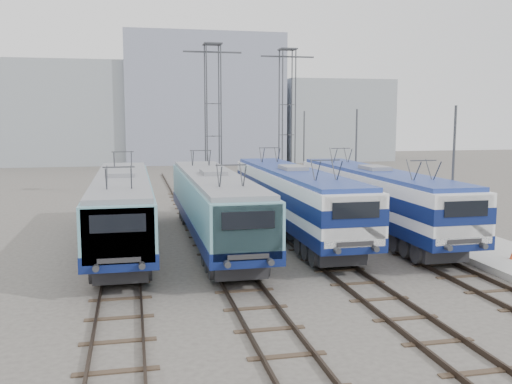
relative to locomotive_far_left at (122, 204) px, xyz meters
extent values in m
plane|color=#514C47|center=(6.75, -6.27, -2.19)|extent=(160.00, 160.00, 0.00)
cube|color=#9E9E99|center=(16.95, 1.73, -2.04)|extent=(4.00, 70.00, 0.30)
cube|color=#0D1950|center=(0.00, 0.21, -0.84)|extent=(2.77, 17.51, 0.58)
cube|color=#619AA8|center=(0.00, 0.21, 0.33)|extent=(2.72, 17.51, 1.75)
cube|color=#619AA8|center=(0.00, -8.20, 0.15)|extent=(2.51, 0.68, 1.98)
cube|color=gray|center=(0.00, 0.21, 1.30)|extent=(2.51, 16.81, 0.19)
cube|color=#262628|center=(0.00, -5.62, -1.57)|extent=(2.04, 3.50, 0.66)
cube|color=#262628|center=(0.00, 6.05, -1.57)|extent=(2.04, 3.50, 0.66)
cube|color=#0D1950|center=(4.50, -0.19, -0.83)|extent=(2.80, 17.67, 0.59)
cube|color=#619AA8|center=(4.50, -0.19, 0.35)|extent=(2.75, 17.67, 1.77)
cube|color=#619AA8|center=(4.50, -8.68, 0.17)|extent=(2.53, 0.69, 2.00)
cube|color=gray|center=(4.50, -0.19, 1.33)|extent=(2.53, 16.97, 0.20)
cube|color=#262628|center=(4.50, -6.08, -1.56)|extent=(2.06, 3.53, 0.66)
cube|color=#262628|center=(4.50, 5.70, -1.56)|extent=(2.06, 3.53, 0.66)
cube|color=#0D1950|center=(9.00, 1.00, -0.82)|extent=(2.83, 17.87, 0.60)
cube|color=white|center=(9.00, 1.00, 0.38)|extent=(2.78, 17.87, 1.79)
cube|color=#0D1950|center=(9.00, 1.00, 0.33)|extent=(2.82, 17.89, 0.69)
cube|color=white|center=(9.00, -7.58, 0.20)|extent=(2.56, 0.69, 2.02)
cube|color=navy|center=(9.00, 1.00, 1.37)|extent=(2.56, 17.15, 0.20)
cube|color=#262628|center=(9.00, -4.95, -1.56)|extent=(2.08, 3.57, 0.67)
cube|color=#262628|center=(9.00, 6.96, -1.56)|extent=(2.08, 3.57, 0.67)
cube|color=#0D1950|center=(13.50, 0.47, -0.83)|extent=(2.79, 17.64, 0.59)
cube|color=white|center=(13.50, 0.47, 0.35)|extent=(2.74, 17.64, 1.76)
cube|color=#0D1950|center=(13.50, 0.47, 0.30)|extent=(2.78, 17.66, 0.69)
cube|color=white|center=(13.50, -8.01, 0.17)|extent=(2.52, 0.69, 2.00)
cube|color=navy|center=(13.50, 0.47, 1.33)|extent=(2.52, 16.94, 0.20)
cube|color=#262628|center=(13.50, -5.41, -1.57)|extent=(2.06, 3.53, 0.66)
cube|color=#262628|center=(13.50, 6.35, -1.57)|extent=(2.06, 3.53, 0.66)
cylinder|color=#3F4247|center=(6.20, 15.18, 3.81)|extent=(0.10, 0.10, 12.00)
cylinder|color=#3F4247|center=(7.30, 15.18, 3.81)|extent=(0.10, 0.10, 12.00)
cylinder|color=#3F4247|center=(6.20, 16.28, 3.81)|extent=(0.10, 0.10, 12.00)
cylinder|color=#3F4247|center=(7.30, 16.28, 3.81)|extent=(0.10, 0.10, 12.00)
cube|color=#3F4247|center=(6.75, 15.73, 9.21)|extent=(4.50, 0.12, 0.12)
cylinder|color=#3F4247|center=(12.70, 17.18, 3.81)|extent=(0.10, 0.10, 12.00)
cylinder|color=#3F4247|center=(13.80, 17.18, 3.81)|extent=(0.10, 0.10, 12.00)
cylinder|color=#3F4247|center=(12.70, 18.28, 3.81)|extent=(0.10, 0.10, 12.00)
cylinder|color=#3F4247|center=(13.80, 18.28, 3.81)|extent=(0.10, 0.10, 12.00)
cube|color=#3F4247|center=(13.25, 17.73, 9.21)|extent=(4.50, 0.12, 0.12)
cylinder|color=#3F4247|center=(15.35, -4.27, 1.31)|extent=(0.12, 0.12, 7.00)
cylinder|color=#3F4247|center=(15.35, 7.73, 1.31)|extent=(0.12, 0.12, 7.00)
cylinder|color=#3F4247|center=(15.35, 19.73, 1.31)|extent=(0.12, 0.12, 7.00)
cube|color=#939BA2|center=(-7.25, 55.73, 4.81)|extent=(18.00, 12.00, 14.00)
cube|color=#868CA2|center=(10.75, 55.73, 6.81)|extent=(22.00, 14.00, 18.00)
cube|color=#939BA2|center=(30.75, 55.73, 3.81)|extent=(16.00, 12.00, 12.00)
camera|label=1|loc=(0.56, -28.48, 4.24)|focal=40.00mm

